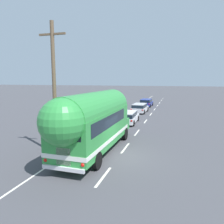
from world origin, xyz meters
TOP-DOWN VIEW (x-y plane):
  - ground_plane at (0.00, 0.00)m, footprint 300.00×300.00m
  - lane_markings at (-2.47, 12.92)m, footprint 3.64×80.00m
  - utility_pole at (-4.07, -0.91)m, footprint 1.80×0.24m
  - painted_bus at (-1.77, -0.19)m, footprint 2.73×10.81m
  - car_lead at (-1.79, 10.47)m, footprint 2.06×4.50m
  - car_second at (-1.80, 18.79)m, footprint 2.12×4.51m
  - car_third at (-1.88, 26.66)m, footprint 2.11×4.46m

SIDE VIEW (x-z plane):
  - ground_plane at x=0.00m, z-range 0.00..0.00m
  - lane_markings at x=-2.47m, z-range 0.00..0.01m
  - car_third at x=-1.88m, z-range 0.10..1.47m
  - car_second at x=-1.80m, z-range 0.10..1.47m
  - car_lead at x=-1.79m, z-range 0.11..1.48m
  - painted_bus at x=-1.77m, z-range 0.24..4.37m
  - utility_pole at x=-4.07m, z-range 0.17..8.67m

